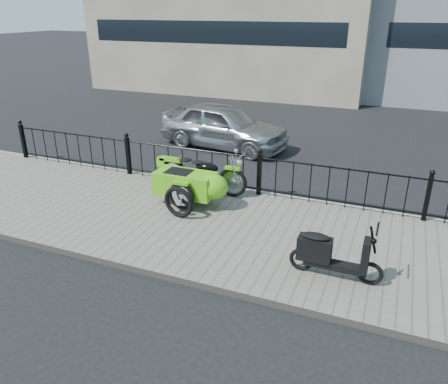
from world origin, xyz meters
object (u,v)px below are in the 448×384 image
at_px(motorcycle_sidecar, 196,182).
at_px(scooter, 329,254).
at_px(spare_tire, 179,202).
at_px(sedan_car, 224,126).

xyz_separation_m(motorcycle_sidecar, scooter, (3.19, -1.77, -0.09)).
bearing_deg(scooter, spare_tire, 163.12).
relative_size(scooter, spare_tire, 2.18).
relative_size(motorcycle_sidecar, spare_tire, 3.38).
height_order(motorcycle_sidecar, scooter, scooter).
height_order(motorcycle_sidecar, spare_tire, motorcycle_sidecar).
bearing_deg(spare_tire, scooter, -16.88).
distance_m(scooter, sedan_car, 7.53).
relative_size(motorcycle_sidecar, sedan_car, 0.56).
bearing_deg(sedan_car, spare_tire, -159.43).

